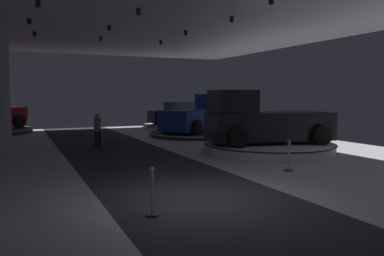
{
  "coord_description": "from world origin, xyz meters",
  "views": [
    {
      "loc": [
        -3.89,
        -8.18,
        2.45
      ],
      "look_at": [
        1.23,
        3.2,
        1.4
      ],
      "focal_mm": 36.53,
      "sensor_mm": 36.0,
      "label": 1
    }
  ],
  "objects_px": {
    "pickup_truck_mid_right": "(262,122)",
    "pickup_truck_far_right": "(202,116)",
    "display_platform_deep_right": "(177,125)",
    "display_platform_mid_right": "(269,147)",
    "visitor_walking_near": "(98,128)",
    "display_platform_far_right": "(199,133)",
    "display_car_deep_right": "(177,114)"
  },
  "relations": [
    {
      "from": "display_platform_deep_right",
      "to": "visitor_walking_near",
      "type": "bearing_deg",
      "value": -130.49
    },
    {
      "from": "display_platform_mid_right",
      "to": "display_platform_deep_right",
      "type": "relative_size",
      "value": 1.07
    },
    {
      "from": "display_platform_deep_right",
      "to": "display_car_deep_right",
      "type": "height_order",
      "value": "display_car_deep_right"
    },
    {
      "from": "pickup_truck_mid_right",
      "to": "display_platform_far_right",
      "type": "bearing_deg",
      "value": 86.55
    },
    {
      "from": "display_platform_mid_right",
      "to": "pickup_truck_far_right",
      "type": "height_order",
      "value": "pickup_truck_far_right"
    },
    {
      "from": "display_platform_mid_right",
      "to": "visitor_walking_near",
      "type": "distance_m",
      "value": 8.05
    },
    {
      "from": "display_platform_deep_right",
      "to": "pickup_truck_mid_right",
      "type": "bearing_deg",
      "value": -96.36
    },
    {
      "from": "display_car_deep_right",
      "to": "visitor_walking_near",
      "type": "distance_m",
      "value": 11.93
    },
    {
      "from": "pickup_truck_far_right",
      "to": "display_platform_deep_right",
      "type": "bearing_deg",
      "value": 82.59
    },
    {
      "from": "display_car_deep_right",
      "to": "pickup_truck_mid_right",
      "type": "bearing_deg",
      "value": -96.49
    },
    {
      "from": "display_platform_far_right",
      "to": "display_car_deep_right",
      "type": "xyz_separation_m",
      "value": [
        1.11,
        6.28,
        0.86
      ]
    },
    {
      "from": "display_platform_far_right",
      "to": "display_car_deep_right",
      "type": "distance_m",
      "value": 6.44
    },
    {
      "from": "pickup_truck_far_right",
      "to": "display_car_deep_right",
      "type": "xyz_separation_m",
      "value": [
        0.83,
        6.12,
        -0.18
      ]
    },
    {
      "from": "display_platform_deep_right",
      "to": "visitor_walking_near",
      "type": "distance_m",
      "value": 11.93
    },
    {
      "from": "display_platform_far_right",
      "to": "visitor_walking_near",
      "type": "relative_size",
      "value": 3.81
    },
    {
      "from": "pickup_truck_far_right",
      "to": "display_platform_mid_right",
      "type": "bearing_deg",
      "value": -93.09
    },
    {
      "from": "display_platform_deep_right",
      "to": "display_platform_far_right",
      "type": "bearing_deg",
      "value": -99.73
    },
    {
      "from": "display_platform_mid_right",
      "to": "pickup_truck_mid_right",
      "type": "distance_m",
      "value": 1.15
    },
    {
      "from": "display_platform_mid_right",
      "to": "display_platform_far_right",
      "type": "height_order",
      "value": "display_platform_mid_right"
    },
    {
      "from": "pickup_truck_mid_right",
      "to": "pickup_truck_far_right",
      "type": "bearing_deg",
      "value": 84.5
    },
    {
      "from": "pickup_truck_mid_right",
      "to": "display_platform_deep_right",
      "type": "height_order",
      "value": "pickup_truck_mid_right"
    },
    {
      "from": "pickup_truck_mid_right",
      "to": "display_platform_deep_right",
      "type": "distance_m",
      "value": 13.79
    },
    {
      "from": "display_platform_deep_right",
      "to": "display_platform_mid_right",
      "type": "bearing_deg",
      "value": -95.03
    },
    {
      "from": "display_platform_deep_right",
      "to": "display_car_deep_right",
      "type": "relative_size",
      "value": 1.24
    },
    {
      "from": "pickup_truck_far_right",
      "to": "display_car_deep_right",
      "type": "distance_m",
      "value": 6.18
    },
    {
      "from": "display_platform_mid_right",
      "to": "display_car_deep_right",
      "type": "distance_m",
      "value": 13.79
    },
    {
      "from": "display_platform_far_right",
      "to": "display_platform_deep_right",
      "type": "xyz_separation_m",
      "value": [
        1.08,
        6.28,
        -0.0
      ]
    },
    {
      "from": "visitor_walking_near",
      "to": "display_platform_far_right",
      "type": "bearing_deg",
      "value": 22.63
    },
    {
      "from": "pickup_truck_far_right",
      "to": "visitor_walking_near",
      "type": "relative_size",
      "value": 3.55
    },
    {
      "from": "pickup_truck_mid_right",
      "to": "visitor_walking_near",
      "type": "distance_m",
      "value": 7.74
    },
    {
      "from": "pickup_truck_mid_right",
      "to": "visitor_walking_near",
      "type": "height_order",
      "value": "pickup_truck_mid_right"
    },
    {
      "from": "pickup_truck_mid_right",
      "to": "display_car_deep_right",
      "type": "bearing_deg",
      "value": 83.51
    }
  ]
}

